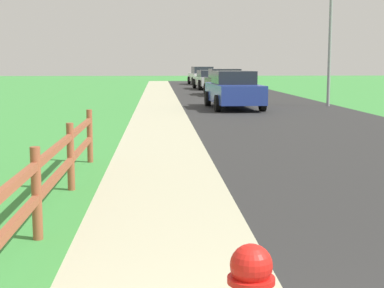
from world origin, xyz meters
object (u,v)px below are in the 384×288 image
Objects in this scene: parked_suv_blue at (234,90)px; parked_car_white at (202,76)px; street_lamp at (333,18)px; parked_car_black at (225,82)px; parked_car_silver at (210,79)px.

parked_suv_blue is 27.64m from parked_car_white.
street_lamp is at bearing -81.91° from parked_car_white.
parked_car_black reaches higher than parked_car_silver.
parked_car_white is (0.71, 27.64, 0.00)m from parked_suv_blue.
parked_car_silver is 9.39m from parked_car_white.
parked_suv_blue reaches higher than parked_car_black.
street_lamp is at bearing -68.26° from parked_car_black.
street_lamp reaches higher than parked_suv_blue.
parked_car_white is 0.66× the size of street_lamp.
street_lamp is at bearing -77.32° from parked_car_silver.
parked_suv_blue is at bearing -91.96° from parked_car_silver.
parked_car_white is at bearing 89.47° from parked_car_silver.
parked_car_silver is 1.14× the size of parked_car_white.
parked_suv_blue is at bearing -91.48° from parked_car_white.
parked_car_silver is at bearing 88.04° from parked_suv_blue.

